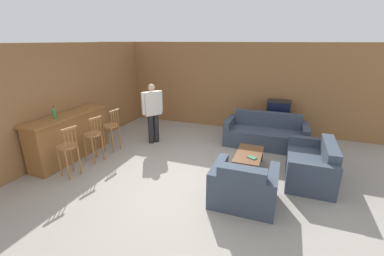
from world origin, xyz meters
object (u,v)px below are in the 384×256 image
object	(u,v)px
tv	(279,109)
book_on_table	(252,158)
tv_unit	(276,127)
person_by_window	(153,111)
loveseat_right	(312,165)
bar_chair_far	(112,129)
bar_chair_mid	(93,138)
bar_chair_near	(68,150)
armchair_near	(243,187)
coffee_table	(249,156)
couch_far	(265,134)
bottle	(54,113)

from	to	relation	value
tv	book_on_table	world-z (taller)	tv
tv_unit	tv	xyz separation A→B (m)	(0.00, -0.00, 0.53)
tv_unit	person_by_window	distance (m)	3.55
loveseat_right	tv_unit	distance (m)	2.42
bar_chair_far	person_by_window	distance (m)	1.14
bar_chair_mid	tv	bearing A→B (deg)	39.38
bar_chair_mid	loveseat_right	world-z (taller)	bar_chair_mid
tv	bar_chair_near	bearing A→B (deg)	-134.62
bar_chair_far	book_on_table	world-z (taller)	bar_chair_far
armchair_near	coffee_table	xyz separation A→B (m)	(-0.10, 1.27, 0.01)
couch_far	coffee_table	xyz separation A→B (m)	(-0.21, -1.52, 0.01)
bottle	bar_chair_near	bearing A→B (deg)	-30.53
bar_chair_near	couch_far	size ratio (longest dim) A/B	0.52
loveseat_right	person_by_window	bearing A→B (deg)	170.46
armchair_near	tv_unit	size ratio (longest dim) A/B	0.86
bar_chair_near	tv_unit	world-z (taller)	bar_chair_near
tv	loveseat_right	bearing A→B (deg)	-70.99
bar_chair_far	book_on_table	xyz separation A→B (m)	(3.45, -0.04, -0.19)
book_on_table	armchair_near	bearing A→B (deg)	-89.53
bar_chair_far	armchair_near	distance (m)	3.64
person_by_window	armchair_near	bearing A→B (deg)	-35.08
bar_chair_near	loveseat_right	world-z (taller)	bar_chair_near
bar_chair_near	tv	distance (m)	5.42
bar_chair_near	coffee_table	distance (m)	3.71
loveseat_right	book_on_table	world-z (taller)	loveseat_right
bar_chair_mid	tv	distance (m)	4.93
book_on_table	person_by_window	size ratio (longest dim) A/B	0.13
bar_chair_near	tv_unit	size ratio (longest dim) A/B	0.86
tv	coffee_table	bearing A→B (deg)	-100.95
armchair_near	bottle	bearing A→B (deg)	178.88
bar_chair_mid	bar_chair_far	bearing A→B (deg)	89.98
couch_far	coffee_table	size ratio (longest dim) A/B	2.01
coffee_table	bar_chair_near	bearing A→B (deg)	-155.16
bar_chair_mid	couch_far	bearing A→B (deg)	33.30
bar_chair_far	bar_chair_mid	bearing A→B (deg)	-90.02
coffee_table	bar_chair_far	bearing A→B (deg)	-177.07
coffee_table	tv	size ratio (longest dim) A/B	1.62
bar_chair_mid	bar_chair_far	size ratio (longest dim) A/B	1.00
bar_chair_far	tv_unit	xyz separation A→B (m)	(3.80, 2.47, -0.28)
couch_far	bottle	world-z (taller)	bottle
couch_far	tv	xyz separation A→B (m)	(0.24, 0.78, 0.52)
bar_chair_mid	bar_chair_far	distance (m)	0.65
bottle	couch_far	bearing A→B (deg)	32.89
person_by_window	bar_chair_near	bearing A→B (deg)	-107.74
loveseat_right	tv_unit	bearing A→B (deg)	108.99
bottle	person_by_window	world-z (taller)	person_by_window
bar_chair_mid	loveseat_right	xyz separation A→B (m)	(4.59, 0.83, -0.27)
bar_chair_near	bar_chair_far	xyz separation A→B (m)	(0.00, 1.38, 0.00)
couch_far	tv_unit	bearing A→B (deg)	73.00
bar_chair_mid	armchair_near	xyz separation A→B (m)	(3.46, -0.45, -0.27)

